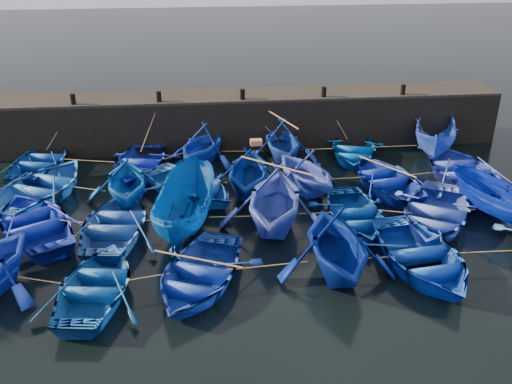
{
  "coord_description": "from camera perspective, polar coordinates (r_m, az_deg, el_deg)",
  "views": [
    {
      "loc": [
        -2.09,
        -17.14,
        10.62
      ],
      "look_at": [
        0.0,
        3.2,
        0.7
      ],
      "focal_mm": 40.0,
      "sensor_mm": 36.0,
      "label": 1
    }
  ],
  "objects": [
    {
      "name": "boat_10",
      "position": [
        24.01,
        5.01,
        2.2
      ],
      "size": [
        4.6,
        4.87,
        2.04
      ],
      "primitive_type": "imported",
      "rotation": [
        0.0,
        0.0,
        3.55
      ],
      "color": "blue",
      "rests_on": "ground"
    },
    {
      "name": "boat_18",
      "position": [
        22.57,
        17.47,
        -1.94
      ],
      "size": [
        5.78,
        6.34,
        1.08
      ],
      "primitive_type": "imported",
      "rotation": [
        0.0,
        0.0,
        -0.51
      ],
      "color": "blue",
      "rests_on": "ground"
    },
    {
      "name": "boat_24",
      "position": [
        19.68,
        16.2,
        -6.14
      ],
      "size": [
        4.26,
        5.5,
        1.05
      ],
      "primitive_type": "imported",
      "rotation": [
        0.0,
        0.0,
        0.13
      ],
      "color": "#0D3BB5",
      "rests_on": "ground"
    },
    {
      "name": "quay_top",
      "position": [
        28.87,
        -1.51,
        9.66
      ],
      "size": [
        26.0,
        2.5,
        0.12
      ],
      "primitive_type": "cube",
      "color": "black",
      "rests_on": "quay_wall"
    },
    {
      "name": "boat_14",
      "position": [
        21.47,
        -13.83,
        -3.06
      ],
      "size": [
        3.91,
        5.14,
        1.0
      ],
      "primitive_type": "imported",
      "rotation": [
        0.0,
        0.0,
        3.04
      ],
      "color": "#1E468E",
      "rests_on": "ground"
    },
    {
      "name": "bollard_2",
      "position": [
        27.92,
        -1.37,
        9.76
      ],
      "size": [
        0.24,
        0.24,
        0.5
      ],
      "primitive_type": "cylinder",
      "color": "black",
      "rests_on": "quay_top"
    },
    {
      "name": "bollard_3",
      "position": [
        28.5,
        6.8,
        9.92
      ],
      "size": [
        0.24,
        0.24,
        0.5
      ],
      "primitive_type": "cylinder",
      "color": "black",
      "rests_on": "quay_top"
    },
    {
      "name": "boat_23",
      "position": [
        18.5,
        8.07,
        -5.11
      ],
      "size": [
        3.93,
        4.53,
        2.35
      ],
      "primitive_type": "imported",
      "rotation": [
        0.0,
        0.0,
        0.02
      ],
      "color": "navy",
      "rests_on": "ground"
    },
    {
      "name": "boat_11",
      "position": [
        25.14,
        12.83,
        1.42
      ],
      "size": [
        4.16,
        5.23,
        0.97
      ],
      "primitive_type": "imported",
      "rotation": [
        0.0,
        0.0,
        3.33
      ],
      "color": "#0C269C",
      "rests_on": "ground"
    },
    {
      "name": "boat_8",
      "position": [
        23.87,
        -6.61,
        0.63
      ],
      "size": [
        5.83,
        5.97,
        1.01
      ],
      "primitive_type": "imported",
      "rotation": [
        0.0,
        0.0,
        0.71
      ],
      "color": "blue",
      "rests_on": "ground"
    },
    {
      "name": "quay_wall",
      "position": [
        29.26,
        -1.48,
        7.2
      ],
      "size": [
        26.0,
        2.5,
        2.5
      ],
      "primitive_type": "cube",
      "color": "black",
      "rests_on": "ground"
    },
    {
      "name": "boat_0",
      "position": [
        28.01,
        -20.72,
        2.9
      ],
      "size": [
        4.01,
        5.07,
        0.95
      ],
      "primitive_type": "imported",
      "rotation": [
        0.0,
        0.0,
        2.97
      ],
      "color": "navy",
      "rests_on": "ground"
    },
    {
      "name": "boat_22",
      "position": [
        18.2,
        -5.77,
        -8.08
      ],
      "size": [
        4.95,
        5.71,
        0.99
      ],
      "primitive_type": "imported",
      "rotation": [
        0.0,
        0.0,
        -0.38
      ],
      "color": "#14349C",
      "rests_on": "ground"
    },
    {
      "name": "boat_1",
      "position": [
        26.53,
        -11.65,
        2.87
      ],
      "size": [
        4.08,
        5.19,
        0.98
      ],
      "primitive_type": "imported",
      "rotation": [
        0.0,
        0.0,
        -0.16
      ],
      "color": "#0F2195",
      "rests_on": "ground"
    },
    {
      "name": "ground",
      "position": [
        20.27,
        0.93,
        -5.72
      ],
      "size": [
        120.0,
        120.0,
        0.0
      ],
      "primitive_type": "plane",
      "color": "black",
      "rests_on": "ground"
    },
    {
      "name": "loose_oars",
      "position": [
        22.29,
        3.67,
        2.15
      ],
      "size": [
        10.36,
        12.03,
        1.62
      ],
      "color": "#99724C",
      "rests_on": "ground"
    },
    {
      "name": "boat_17",
      "position": [
        21.95,
        9.86,
        -2.14
      ],
      "size": [
        3.13,
        4.35,
        0.9
      ],
      "primitive_type": "imported",
      "rotation": [
        0.0,
        0.0,
        0.01
      ],
      "color": "navy",
      "rests_on": "ground"
    },
    {
      "name": "boat_5",
      "position": [
        29.1,
        17.53,
        5.32
      ],
      "size": [
        3.7,
        5.45,
        1.97
      ],
      "primitive_type": "imported",
      "rotation": [
        0.0,
        0.0,
        -0.38
      ],
      "color": "#1E3FB6",
      "rests_on": "ground"
    },
    {
      "name": "boat_2",
      "position": [
        27.0,
        -5.41,
        4.84
      ],
      "size": [
        4.57,
        4.78,
        1.96
      ],
      "primitive_type": "imported",
      "rotation": [
        0.0,
        0.0,
        -0.48
      ],
      "color": "#0C2CA1",
      "rests_on": "ground"
    },
    {
      "name": "boat_16",
      "position": [
        21.0,
        1.89,
        -0.58
      ],
      "size": [
        5.11,
        5.61,
        2.53
      ],
      "primitive_type": "imported",
      "rotation": [
        0.0,
        0.0,
        -0.22
      ],
      "color": "blue",
      "rests_on": "ground"
    },
    {
      "name": "mooring_ropes",
      "position": [
        24.3,
        -0.41,
        2.24
      ],
      "size": [
        18.76,
        11.82,
        2.1
      ],
      "color": "tan",
      "rests_on": "ground"
    },
    {
      "name": "boat_19",
      "position": [
        23.57,
        23.14,
        -0.87
      ],
      "size": [
        3.55,
        4.57,
        1.67
      ],
      "primitive_type": "imported",
      "rotation": [
        0.0,
        0.0,
        3.66
      ],
      "color": "#00168D",
      "rests_on": "ground"
    },
    {
      "name": "boat_4",
      "position": [
        27.96,
        9.7,
        4.21
      ],
      "size": [
        4.3,
        5.21,
        0.94
      ],
      "primitive_type": "imported",
      "rotation": [
        0.0,
        0.0,
        -0.26
      ],
      "color": "#003F8D",
      "rests_on": "ground"
    },
    {
      "name": "boat_6",
      "position": [
        25.17,
        -20.68,
        0.53
      ],
      "size": [
        5.64,
        6.42,
        1.11
      ],
      "primitive_type": "imported",
      "rotation": [
        0.0,
        0.0,
        2.73
      ],
      "color": "blue",
      "rests_on": "ground"
    },
    {
      "name": "boat_13",
      "position": [
        22.42,
        -21.24,
        -2.81
      ],
      "size": [
        5.59,
        6.15,
        1.04
      ],
      "primitive_type": "imported",
      "rotation": [
        0.0,
        0.0,
        3.65
      ],
      "color": "#0F1F9E",
      "rests_on": "ground"
    },
    {
      "name": "boat_21",
      "position": [
        18.32,
        -15.65,
        -8.92
      ],
      "size": [
        3.76,
        4.84,
        0.92
      ],
      "primitive_type": "imported",
      "rotation": [
        0.0,
        0.0,
        3.01
      ],
      "color": "navy",
      "rests_on": "ground"
    },
    {
      "name": "bollard_4",
      "position": [
        29.61,
        14.5,
        9.9
      ],
      "size": [
        0.24,
        0.24,
        0.5
      ],
      "primitive_type": "cylinder",
      "color": "black",
      "rests_on": "quay_top"
    },
    {
      "name": "boat_3",
      "position": [
        27.11,
        2.62,
        5.14
      ],
      "size": [
        3.45,
        3.98,
        2.07
      ],
      "primitive_type": "imported",
      "rotation": [
        0.0,
        0.0,
        0.02
      ],
      "color": "#11349B",
      "rests_on": "ground"
    },
    {
      "name": "wooden_crate",
      "position": [
        23.34,
        0.01,
        5.0
      ],
      "size": [
        0.48,
        0.36,
        0.22
      ],
      "primitive_type": "cube",
      "color": "#92623F",
      "rests_on": "boat_9"
    },
    {
      "name": "boat_12",
      "position": [
        26.62,
        19.98,
        2.06
      ],
      "size": [
        4.06,
        5.58,
        1.14
      ],
      "primitive_type": "imported",
      "rotation": [
        0.0,
        0.0,
        3.17
      ],
      "color": "#273CBB",
      "rests_on": "ground"
    },
    {
      "name": "bollard_1",
      "position": [
        27.9,
        -9.69,
        9.39
      ],
      "size": [
        0.24,
        0.24,
        0.5
      ],
      "primitive_type": "cylinder",
      "color": "black",
      "rests_on": "quay_top"
    },
    {
      "name": "boat_15",
      "position": [
        21.04,
        -7.22,
        -1.53
      ],
      "size": [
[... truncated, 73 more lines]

